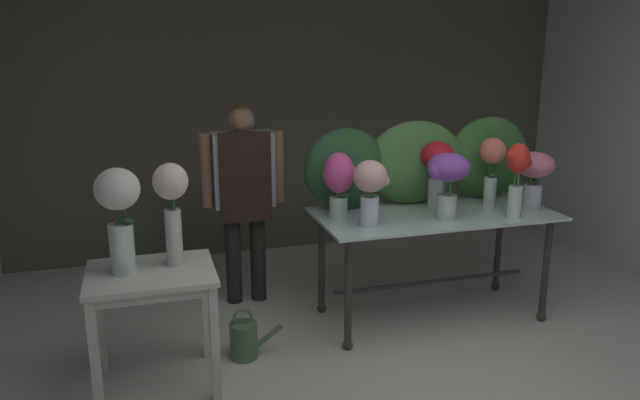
{
  "coord_description": "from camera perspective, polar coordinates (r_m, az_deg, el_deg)",
  "views": [
    {
      "loc": [
        -1.43,
        -2.21,
        1.99
      ],
      "look_at": [
        -0.36,
        1.38,
        1.01
      ],
      "focal_mm": 33.97,
      "sensor_mm": 36.0,
      "label": 1
    }
  ],
  "objects": [
    {
      "name": "vase_white_roses_tall",
      "position": [
        3.49,
        -18.41,
        -1.03
      ],
      "size": [
        0.25,
        0.25,
        0.6
      ],
      "color": "silver",
      "rests_on": "side_table_white"
    },
    {
      "name": "wall_back",
      "position": [
        5.88,
        -2.41,
        9.34
      ],
      "size": [
        5.53,
        0.12,
        2.9
      ],
      "primitive_type": "cube",
      "color": "#5B564C",
      "rests_on": "ground"
    },
    {
      "name": "ground_plane",
      "position": [
        4.64,
        3.12,
        -10.76
      ],
      "size": [
        7.63,
        7.63,
        0.0
      ],
      "primitive_type": "plane",
      "color": "beige"
    },
    {
      "name": "florist",
      "position": [
        4.61,
        -7.22,
        1.52
      ],
      "size": [
        0.63,
        0.24,
        1.54
      ],
      "color": "#232328",
      "rests_on": "ground"
    },
    {
      "name": "side_table_white",
      "position": [
        3.64,
        -15.56,
        -7.92
      ],
      "size": [
        0.71,
        0.58,
        0.73
      ],
      "color": "silver",
      "rests_on": "ground"
    },
    {
      "name": "vase_cream_lisianthus_tall",
      "position": [
        3.54,
        -13.8,
        -0.18
      ],
      "size": [
        0.2,
        0.2,
        0.6
      ],
      "color": "silver",
      "rests_on": "side_table_white"
    },
    {
      "name": "vase_violet_snapdragons",
      "position": [
        4.19,
        11.91,
        2.25
      ],
      "size": [
        0.31,
        0.29,
        0.46
      ],
      "color": "silver",
      "rests_on": "display_table_glass"
    },
    {
      "name": "vase_rosy_freesia",
      "position": [
        4.64,
        19.56,
        2.46
      ],
      "size": [
        0.28,
        0.28,
        0.42
      ],
      "color": "silver",
      "rests_on": "display_table_glass"
    },
    {
      "name": "vase_blush_anemones",
      "position": [
        3.97,
        4.78,
        1.24
      ],
      "size": [
        0.25,
        0.22,
        0.44
      ],
      "color": "silver",
      "rests_on": "display_table_glass"
    },
    {
      "name": "vase_coral_dahlias",
      "position": [
        4.6,
        15.9,
        3.42
      ],
      "size": [
        0.19,
        0.19,
        0.51
      ],
      "color": "silver",
      "rests_on": "display_table_glass"
    },
    {
      "name": "display_table_glass",
      "position": [
        4.45,
        10.64,
        -2.88
      ],
      "size": [
        1.71,
        0.81,
        0.81
      ],
      "color": "silver",
      "rests_on": "ground"
    },
    {
      "name": "vase_crimson_tulips",
      "position": [
        4.47,
        10.96,
        3.28
      ],
      "size": [
        0.25,
        0.25,
        0.49
      ],
      "color": "silver",
      "rests_on": "display_table_glass"
    },
    {
      "name": "vase_fuchsia_hydrangea",
      "position": [
        4.13,
        1.8,
        1.85
      ],
      "size": [
        0.25,
        0.21,
        0.46
      ],
      "color": "silver",
      "rests_on": "display_table_glass"
    },
    {
      "name": "watering_can",
      "position": [
        4.04,
        -7.13,
        -12.9
      ],
      "size": [
        0.35,
        0.18,
        0.34
      ],
      "color": "#4C704C",
      "rests_on": "ground"
    },
    {
      "name": "vase_scarlet_carnations",
      "position": [
        4.36,
        18.09,
        2.41
      ],
      "size": [
        0.19,
        0.16,
        0.52
      ],
      "color": "silver",
      "rests_on": "display_table_glass"
    },
    {
      "name": "foliage_backdrop",
      "position": [
        4.58,
        9.1,
        3.46
      ],
      "size": [
        1.82,
        0.28,
        0.63
      ],
      "color": "#28562D",
      "rests_on": "display_table_glass"
    }
  ]
}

